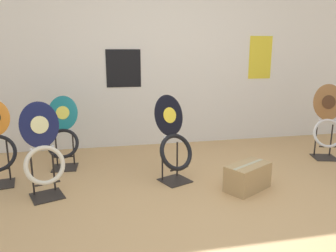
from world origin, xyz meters
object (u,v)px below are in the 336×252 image
object	(u,v)px
toilet_seat_display_jazz_black	(174,142)
toilet_seat_display_teal_sax	(63,134)
toilet_seat_display_woodgrain	(328,122)
toilet_seat_display_navy_moon	(43,155)
storage_box	(248,177)

from	to	relation	value
toilet_seat_display_jazz_black	toilet_seat_display_teal_sax	size ratio (longest dim) A/B	1.09
toilet_seat_display_jazz_black	toilet_seat_display_teal_sax	distance (m)	1.34
toilet_seat_display_woodgrain	toilet_seat_display_jazz_black	bearing A→B (deg)	-170.63
toilet_seat_display_navy_moon	storage_box	distance (m)	1.97
toilet_seat_display_navy_moon	toilet_seat_display_woodgrain	bearing A→B (deg)	8.07
toilet_seat_display_navy_moon	toilet_seat_display_jazz_black	bearing A→B (deg)	5.91
toilet_seat_display_navy_moon	storage_box	world-z (taller)	toilet_seat_display_navy_moon
toilet_seat_display_navy_moon	toilet_seat_display_woodgrain	distance (m)	3.38
toilet_seat_display_woodgrain	toilet_seat_display_teal_sax	distance (m)	3.26
toilet_seat_display_navy_moon	toilet_seat_display_woodgrain	size ratio (longest dim) A/B	0.96
toilet_seat_display_woodgrain	toilet_seat_display_navy_moon	bearing A→B (deg)	-171.93
toilet_seat_display_jazz_black	toilet_seat_display_navy_moon	distance (m)	1.27
toilet_seat_display_woodgrain	storage_box	distance (m)	1.61
toilet_seat_display_woodgrain	storage_box	world-z (taller)	toilet_seat_display_woodgrain
toilet_seat_display_navy_moon	toilet_seat_display_teal_sax	size ratio (longest dim) A/B	1.08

